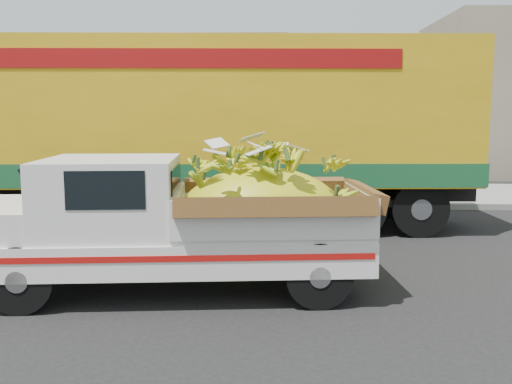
{
  "coord_description": "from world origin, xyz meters",
  "views": [
    {
      "loc": [
        0.52,
        -7.65,
        2.36
      ],
      "look_at": [
        0.28,
        0.44,
        1.24
      ],
      "focal_mm": 40.0,
      "sensor_mm": 36.0,
      "label": 1
    }
  ],
  "objects": [
    {
      "name": "ground",
      "position": [
        0.0,
        0.0,
        0.0
      ],
      "size": [
        100.0,
        100.0,
        0.0
      ],
      "primitive_type": "plane",
      "color": "black",
      "rests_on": "ground"
    },
    {
      "name": "curb",
      "position": [
        0.0,
        6.49,
        0.07
      ],
      "size": [
        60.0,
        0.25,
        0.15
      ],
      "primitive_type": "cube",
      "color": "gray",
      "rests_on": "ground"
    },
    {
      "name": "sidewalk",
      "position": [
        0.0,
        8.59,
        0.07
      ],
      "size": [
        60.0,
        4.0,
        0.14
      ],
      "primitive_type": "cube",
      "color": "gray",
      "rests_on": "ground"
    },
    {
      "name": "building_left",
      "position": [
        -8.0,
        14.49,
        2.5
      ],
      "size": [
        18.0,
        6.0,
        5.0
      ],
      "primitive_type": "cube",
      "color": "gray",
      "rests_on": "ground"
    },
    {
      "name": "pickup_truck",
      "position": [
        -0.41,
        -0.24,
        0.96
      ],
      "size": [
        5.23,
        2.28,
        1.78
      ],
      "rotation": [
        0.0,
        0.0,
        0.08
      ],
      "color": "black",
      "rests_on": "ground"
    },
    {
      "name": "semi_trailer",
      "position": [
        -1.37,
        4.04,
        2.12
      ],
      "size": [
        12.03,
        3.06,
        3.8
      ],
      "rotation": [
        0.0,
        0.0,
        0.05
      ],
      "color": "black",
      "rests_on": "ground"
    }
  ]
}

